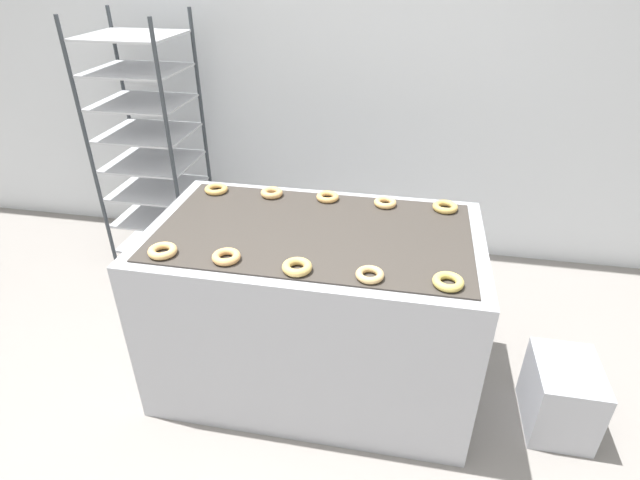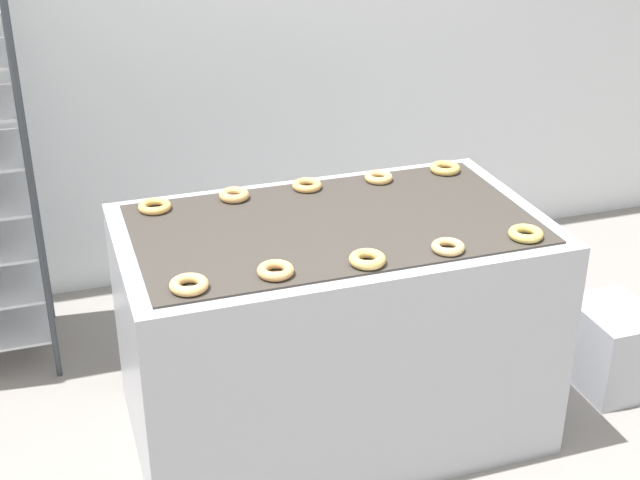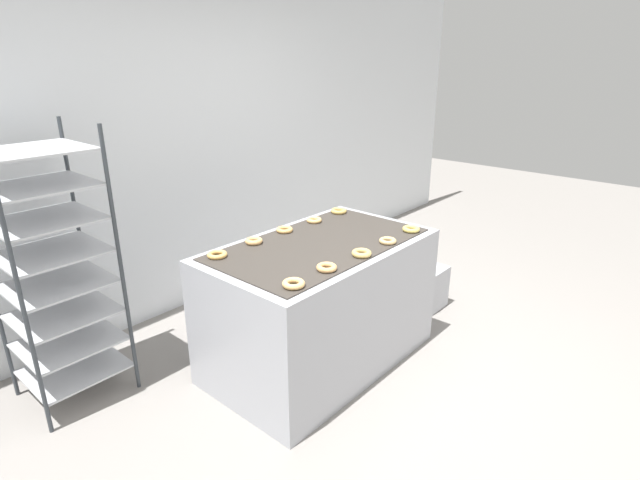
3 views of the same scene
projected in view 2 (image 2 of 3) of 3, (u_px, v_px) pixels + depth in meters
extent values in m
cube|color=#A8AAB2|center=(333.00, 329.00, 3.32)|extent=(1.51, 0.89, 0.86)
cube|color=#38332D|center=(333.00, 224.00, 3.13)|extent=(1.39, 0.78, 0.01)
cube|color=#262628|center=(487.00, 325.00, 3.02)|extent=(0.12, 0.07, 0.10)
cylinder|color=#33383D|center=(33.00, 197.00, 3.44)|extent=(0.02, 0.02, 1.66)
cylinder|color=#33383D|center=(28.00, 154.00, 3.86)|extent=(0.02, 0.02, 1.66)
cube|color=#A8AAB2|center=(612.00, 347.00, 3.67)|extent=(0.28, 0.36, 0.35)
torus|color=#ECB86E|center=(189.00, 285.00, 2.69)|extent=(0.12, 0.12, 0.03)
torus|color=#E6AA65|center=(276.00, 270.00, 2.77)|extent=(0.12, 0.12, 0.03)
torus|color=#D7B260|center=(368.00, 259.00, 2.84)|extent=(0.12, 0.12, 0.03)
torus|color=tan|center=(448.00, 247.00, 2.92)|extent=(0.11, 0.11, 0.03)
torus|color=#D7BE5C|center=(526.00, 234.00, 3.01)|extent=(0.12, 0.12, 0.03)
torus|color=#E7B05C|center=(155.00, 206.00, 3.22)|extent=(0.12, 0.12, 0.03)
torus|color=tan|center=(234.00, 195.00, 3.31)|extent=(0.11, 0.11, 0.03)
torus|color=#E6AC60|center=(307.00, 185.00, 3.40)|extent=(0.11, 0.11, 0.03)
torus|color=#ECB76C|center=(379.00, 177.00, 3.47)|extent=(0.11, 0.11, 0.03)
torus|color=#D8AE59|center=(445.00, 168.00, 3.56)|extent=(0.12, 0.12, 0.03)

